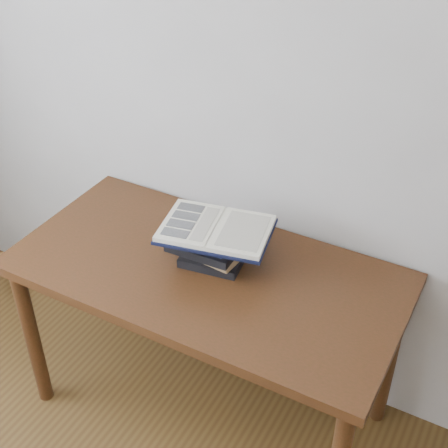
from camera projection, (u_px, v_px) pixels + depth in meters
The scene contains 3 objects.
desk at pixel (206, 289), 2.29m from camera, with size 1.42×0.71×0.76m.
book_stack at pixel (210, 247), 2.24m from camera, with size 0.27×0.21×0.13m.
open_book at pixel (216, 229), 2.19m from camera, with size 0.43×0.34×0.03m.
Camera 1 is at (0.82, -0.11, 2.18)m, focal length 50.00 mm.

